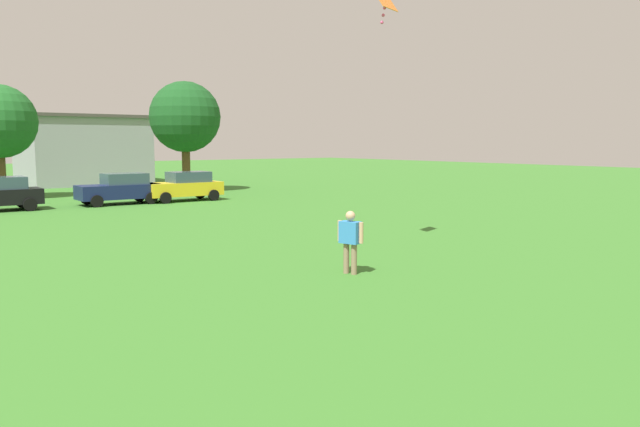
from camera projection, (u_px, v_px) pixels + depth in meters
adult_bystander at (350, 237)px, 15.73m from camera, size 0.44×0.75×1.63m
kite at (384, 2)px, 18.71m from camera, size 1.09×0.77×1.06m
parked_car_navy_2 at (120, 189)px, 33.53m from camera, size 4.30×2.02×1.68m
parked_car_yellow_3 at (185, 186)px, 35.43m from camera, size 4.30×2.02×1.68m
tree_far_right at (185, 117)px, 41.80m from camera, size 4.80×4.80×7.48m
house_right at (82, 150)px, 50.17m from camera, size 9.25×8.95×5.49m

